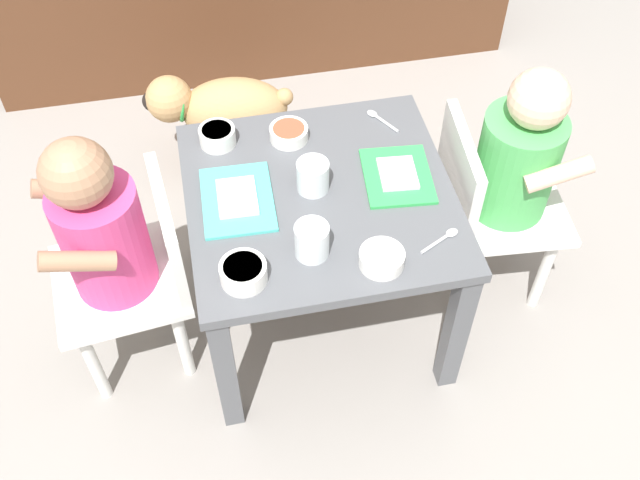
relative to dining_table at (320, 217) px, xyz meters
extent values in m
plane|color=gray|center=(0.00, 0.00, -0.36)|extent=(7.00, 7.00, 0.00)
cube|color=#515459|center=(0.00, 0.00, 0.06)|extent=(0.57, 0.56, 0.03)
cube|color=#515459|center=(-0.25, -0.25, -0.16)|extent=(0.04, 0.04, 0.41)
cube|color=#515459|center=(0.25, -0.25, -0.16)|extent=(0.04, 0.04, 0.41)
cube|color=#515459|center=(-0.25, 0.25, -0.16)|extent=(0.04, 0.04, 0.41)
cube|color=#515459|center=(0.25, 0.25, -0.16)|extent=(0.04, 0.04, 0.41)
cube|color=silver|center=(-0.45, -0.02, -0.09)|extent=(0.31, 0.31, 0.02)
cube|color=silver|center=(-0.33, -0.01, 0.03)|extent=(0.05, 0.27, 0.22)
cylinder|color=#D83F7F|center=(-0.45, -0.02, 0.06)|extent=(0.18, 0.18, 0.26)
sphere|color=#A87A5B|center=(-0.46, -0.02, 0.25)|extent=(0.14, 0.14, 0.14)
cylinder|color=silver|center=(-0.56, 0.07, -0.23)|extent=(0.03, 0.03, 0.27)
cylinder|color=silver|center=(-0.54, -0.13, -0.23)|extent=(0.03, 0.03, 0.27)
cylinder|color=silver|center=(-0.37, 0.09, -0.23)|extent=(0.03, 0.03, 0.27)
cylinder|color=silver|center=(-0.34, -0.11, -0.23)|extent=(0.03, 0.03, 0.27)
cylinder|color=#A87A5B|center=(-0.51, 0.07, 0.12)|extent=(0.15, 0.06, 0.09)
cylinder|color=#A87A5B|center=(-0.49, -0.12, 0.12)|extent=(0.15, 0.06, 0.09)
cube|color=silver|center=(0.45, 0.02, -0.09)|extent=(0.30, 0.30, 0.02)
cube|color=silver|center=(0.33, 0.03, 0.03)|extent=(0.05, 0.27, 0.22)
cylinder|color=#4CB259|center=(0.45, 0.02, 0.05)|extent=(0.18, 0.18, 0.26)
sphere|color=beige|center=(0.46, 0.02, 0.24)|extent=(0.13, 0.13, 0.13)
cylinder|color=silver|center=(0.55, -0.09, -0.23)|extent=(0.03, 0.03, 0.27)
cylinder|color=silver|center=(0.56, 0.11, -0.23)|extent=(0.03, 0.03, 0.27)
cylinder|color=silver|center=(0.35, -0.07, -0.23)|extent=(0.03, 0.03, 0.27)
cylinder|color=silver|center=(0.36, 0.13, -0.23)|extent=(0.03, 0.03, 0.27)
cylinder|color=beige|center=(0.49, -0.08, 0.12)|extent=(0.15, 0.05, 0.09)
cylinder|color=beige|center=(0.51, 0.12, 0.12)|extent=(0.15, 0.05, 0.09)
ellipsoid|color=tan|center=(-0.13, 0.59, -0.15)|extent=(0.32, 0.21, 0.18)
sphere|color=tan|center=(-0.30, 0.61, -0.11)|extent=(0.13, 0.13, 0.13)
sphere|color=black|center=(-0.35, 0.62, -0.11)|extent=(0.06, 0.06, 0.06)
torus|color=green|center=(-0.27, 0.60, -0.12)|extent=(0.05, 0.11, 0.11)
sphere|color=tan|center=(0.01, 0.57, -0.11)|extent=(0.05, 0.05, 0.05)
cylinder|color=tan|center=(-0.20, 0.65, -0.29)|extent=(0.04, 0.04, 0.13)
cylinder|color=tan|center=(-0.22, 0.55, -0.29)|extent=(0.04, 0.04, 0.13)
cylinder|color=tan|center=(-0.04, 0.63, -0.29)|extent=(0.04, 0.04, 0.13)
cylinder|color=tan|center=(-0.05, 0.52, -0.29)|extent=(0.04, 0.04, 0.13)
cube|color=#4CC6BC|center=(-0.17, 0.02, 0.08)|extent=(0.16, 0.21, 0.01)
cube|color=white|center=(-0.17, 0.02, 0.09)|extent=(0.09, 0.11, 0.01)
cube|color=green|center=(0.17, 0.02, 0.08)|extent=(0.16, 0.19, 0.01)
cube|color=white|center=(0.17, 0.02, 0.09)|extent=(0.09, 0.10, 0.01)
cylinder|color=white|center=(-0.01, 0.02, 0.11)|extent=(0.07, 0.07, 0.07)
cylinder|color=silver|center=(-0.01, 0.02, 0.09)|extent=(0.06, 0.06, 0.04)
cylinder|color=white|center=(-0.05, -0.15, 0.11)|extent=(0.07, 0.07, 0.07)
cylinder|color=silver|center=(-0.05, -0.15, 0.09)|extent=(0.06, 0.06, 0.04)
cylinder|color=white|center=(-0.19, 0.20, 0.10)|extent=(0.08, 0.08, 0.04)
cylinder|color=#4C8C33|center=(-0.19, 0.20, 0.11)|extent=(0.07, 0.07, 0.01)
cylinder|color=white|center=(0.08, -0.21, 0.09)|extent=(0.09, 0.09, 0.03)
cylinder|color=#4C8C33|center=(0.08, -0.21, 0.10)|extent=(0.07, 0.07, 0.01)
cylinder|color=white|center=(-0.19, -0.19, 0.10)|extent=(0.09, 0.09, 0.04)
cylinder|color=#4C8C33|center=(-0.19, -0.19, 0.11)|extent=(0.08, 0.08, 0.01)
cylinder|color=white|center=(-0.03, 0.18, 0.09)|extent=(0.09, 0.09, 0.03)
cylinder|color=#D84C33|center=(-0.03, 0.18, 0.10)|extent=(0.07, 0.07, 0.01)
cylinder|color=silver|center=(0.20, 0.19, 0.08)|extent=(0.04, 0.07, 0.01)
ellipsoid|color=silver|center=(0.17, 0.23, 0.08)|extent=(0.03, 0.03, 0.01)
cylinder|color=silver|center=(0.20, -0.18, 0.08)|extent=(0.07, 0.04, 0.01)
ellipsoid|color=silver|center=(0.24, -0.16, 0.08)|extent=(0.03, 0.03, 0.01)
camera|label=1|loc=(-0.22, -1.06, 1.21)|focal=41.27mm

